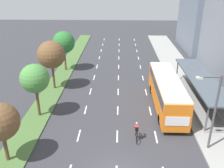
{
  "coord_description": "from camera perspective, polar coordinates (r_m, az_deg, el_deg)",
  "views": [
    {
      "loc": [
        0.11,
        -13.48,
        13.19
      ],
      "look_at": [
        -0.76,
        13.77,
        1.2
      ],
      "focal_mm": 38.97,
      "sensor_mm": 36.0,
      "label": 1
    }
  ],
  "objects": [
    {
      "name": "median_strip",
      "position": [
        36.93,
        -11.46,
        2.42
      ],
      "size": [
        2.6,
        52.0,
        0.12
      ],
      "primitive_type": "cube",
      "color": "#4C7038",
      "rests_on": "ground"
    },
    {
      "name": "sidewalk_right",
      "position": [
        37.1,
        15.98,
        2.08
      ],
      "size": [
        4.5,
        52.0,
        0.15
      ],
      "primitive_type": "cube",
      "color": "#9E9E99",
      "rests_on": "ground"
    },
    {
      "name": "lane_divider_left",
      "position": [
        35.04,
        -4.22,
        1.56
      ],
      "size": [
        0.14,
        48.55,
        0.01
      ],
      "color": "white",
      "rests_on": "ground"
    },
    {
      "name": "lane_divider_center",
      "position": [
        34.85,
        1.52,
        1.49
      ],
      "size": [
        0.14,
        48.55,
        0.01
      ],
      "color": "white",
      "rests_on": "ground"
    },
    {
      "name": "lane_divider_right",
      "position": [
        35.02,
        7.26,
        1.41
      ],
      "size": [
        0.14,
        48.55,
        0.01
      ],
      "color": "white",
      "rests_on": "ground"
    },
    {
      "name": "bus_shelter",
      "position": [
        29.28,
        20.45,
        -0.61
      ],
      "size": [
        2.9,
        13.45,
        2.86
      ],
      "color": "gray",
      "rests_on": "sidewalk_right"
    },
    {
      "name": "bus",
      "position": [
        26.87,
        12.7,
        -1.34
      ],
      "size": [
        2.54,
        11.29,
        3.37
      ],
      "color": "orange",
      "rests_on": "ground"
    },
    {
      "name": "cyclist",
      "position": [
        21.79,
        5.78,
        -11.09
      ],
      "size": [
        0.46,
        1.82,
        1.71
      ],
      "color": "black",
      "rests_on": "ground"
    },
    {
      "name": "median_tree_nearest",
      "position": [
        19.63,
        -24.75,
        -8.1
      ],
      "size": [
        2.83,
        2.83,
        4.87
      ],
      "color": "brown",
      "rests_on": "median_strip"
    },
    {
      "name": "median_tree_second",
      "position": [
        24.72,
        -17.68,
        1.21
      ],
      "size": [
        2.86,
        2.86,
        5.52
      ],
      "color": "brown",
      "rests_on": "median_strip"
    },
    {
      "name": "median_tree_third",
      "position": [
        30.71,
        -14.06,
        6.66
      ],
      "size": [
        3.39,
        3.39,
        6.13
      ],
      "color": "brown",
      "rests_on": "median_strip"
    },
    {
      "name": "median_tree_fourth",
      "position": [
        37.03,
        -11.26,
        9.54
      ],
      "size": [
        3.26,
        3.26,
        5.92
      ],
      "color": "brown",
      "rests_on": "median_strip"
    },
    {
      "name": "streetlight",
      "position": [
        20.46,
        22.64,
        -5.3
      ],
      "size": [
        1.91,
        0.24,
        6.5
      ],
      "color": "#4C4C51",
      "rests_on": "sidewalk_right"
    },
    {
      "name": "building_mid_right",
      "position": [
        52.13,
        23.63,
        16.31
      ],
      "size": [
        11.6,
        13.32,
        16.29
      ],
      "primitive_type": "cube",
      "color": "slate",
      "rests_on": "ground"
    }
  ]
}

